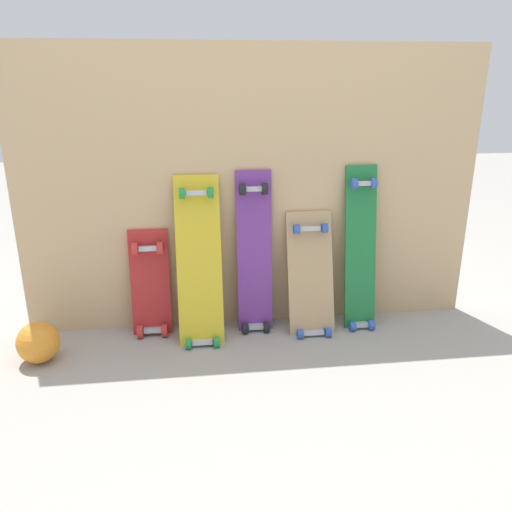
{
  "coord_description": "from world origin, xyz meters",
  "views": [
    {
      "loc": [
        -0.3,
        -2.47,
        1.26
      ],
      "look_at": [
        0.0,
        -0.07,
        0.41
      ],
      "focal_mm": 36.12,
      "sensor_mm": 36.0,
      "label": 1
    }
  ],
  "objects_px": {
    "skateboard_yellow": "(199,268)",
    "rubber_ball": "(38,342)",
    "skateboard_purple": "(254,259)",
    "skateboard_green": "(361,255)",
    "skateboard_red": "(150,289)",
    "skateboard_natural": "(311,281)"
  },
  "relations": [
    {
      "from": "skateboard_yellow",
      "to": "rubber_ball",
      "type": "relative_size",
      "value": 4.54
    },
    {
      "from": "skateboard_yellow",
      "to": "skateboard_green",
      "type": "distance_m",
      "value": 0.83
    },
    {
      "from": "skateboard_purple",
      "to": "skateboard_natural",
      "type": "relative_size",
      "value": 1.3
    },
    {
      "from": "skateboard_purple",
      "to": "skateboard_green",
      "type": "bearing_deg",
      "value": -2.32
    },
    {
      "from": "skateboard_purple",
      "to": "skateboard_natural",
      "type": "height_order",
      "value": "skateboard_purple"
    },
    {
      "from": "skateboard_yellow",
      "to": "rubber_ball",
      "type": "xyz_separation_m",
      "value": [
        -0.75,
        -0.16,
        -0.27
      ]
    },
    {
      "from": "skateboard_red",
      "to": "skateboard_yellow",
      "type": "distance_m",
      "value": 0.29
    },
    {
      "from": "skateboard_red",
      "to": "skateboard_purple",
      "type": "distance_m",
      "value": 0.55
    },
    {
      "from": "skateboard_red",
      "to": "skateboard_yellow",
      "type": "height_order",
      "value": "skateboard_yellow"
    },
    {
      "from": "skateboard_purple",
      "to": "rubber_ball",
      "type": "bearing_deg",
      "value": -167.43
    },
    {
      "from": "skateboard_purple",
      "to": "skateboard_green",
      "type": "height_order",
      "value": "skateboard_green"
    },
    {
      "from": "skateboard_red",
      "to": "skateboard_natural",
      "type": "bearing_deg",
      "value": -4.0
    },
    {
      "from": "skateboard_red",
      "to": "skateboard_green",
      "type": "relative_size",
      "value": 0.66
    },
    {
      "from": "rubber_ball",
      "to": "skateboard_red",
      "type": "bearing_deg",
      "value": 24.99
    },
    {
      "from": "skateboard_natural",
      "to": "rubber_ball",
      "type": "xyz_separation_m",
      "value": [
        -1.32,
        -0.18,
        -0.17
      ]
    },
    {
      "from": "skateboard_red",
      "to": "rubber_ball",
      "type": "distance_m",
      "value": 0.57
    },
    {
      "from": "skateboard_yellow",
      "to": "skateboard_purple",
      "type": "height_order",
      "value": "skateboard_purple"
    },
    {
      "from": "skateboard_yellow",
      "to": "skateboard_red",
      "type": "bearing_deg",
      "value": 163.81
    },
    {
      "from": "skateboard_purple",
      "to": "skateboard_natural",
      "type": "distance_m",
      "value": 0.31
    },
    {
      "from": "skateboard_yellow",
      "to": "skateboard_purple",
      "type": "xyz_separation_m",
      "value": [
        0.28,
        0.07,
        0.01
      ]
    },
    {
      "from": "skateboard_green",
      "to": "rubber_ball",
      "type": "distance_m",
      "value": 1.63
    },
    {
      "from": "skateboard_red",
      "to": "skateboard_yellow",
      "type": "xyz_separation_m",
      "value": [
        0.25,
        -0.07,
        0.13
      ]
    }
  ]
}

